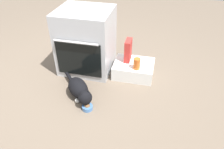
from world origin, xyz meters
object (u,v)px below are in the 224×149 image
pantry_cabinet (134,69)px  sauce_jar (137,64)px  oven (86,41)px  cat (79,90)px  food_bowl (87,107)px  cereal_box (128,50)px

pantry_cabinet → sauce_jar: 0.20m
oven → pantry_cabinet: size_ratio=1.60×
cat → pantry_cabinet: bearing=96.0°
oven → food_bowl: 0.89m
pantry_cabinet → sauce_jar: size_ratio=3.56×
cereal_box → sauce_jar: cereal_box is taller
food_bowl → cereal_box: 0.89m
cereal_box → food_bowl: bearing=-109.7°
food_bowl → sauce_jar: size_ratio=0.81×
cereal_box → pantry_cabinet: bearing=-32.3°
food_bowl → cereal_box: cereal_box is taller
cat → cereal_box: size_ratio=1.95×
cat → sauce_jar: sauce_jar is taller
oven → cereal_box: oven is taller
oven → cat: oven is taller
pantry_cabinet → sauce_jar: sauce_jar is taller
cereal_box → sauce_jar: 0.23m
food_bowl → cat: cat is taller
oven → sauce_jar: 0.71m
food_bowl → cat: size_ratio=0.21×
food_bowl → oven: bearing=108.0°
food_bowl → sauce_jar: 0.79m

